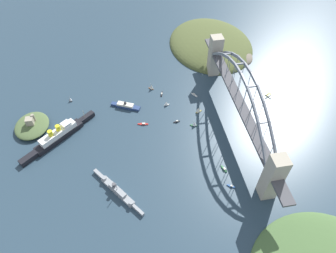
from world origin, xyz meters
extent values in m
plane|color=#283D4C|center=(0.00, 0.00, 0.00)|extent=(1400.00, 1400.00, 0.00)
cube|color=#ADA38E|center=(-93.97, 0.00, 27.84)|extent=(14.02, 14.70, 55.68)
cube|color=#ADA38E|center=(93.97, 0.00, 27.84)|extent=(14.02, 14.70, 55.68)
cube|color=#47474C|center=(0.00, 0.00, 33.15)|extent=(173.93, 11.53, 2.40)
cube|color=#47474C|center=(-112.98, 0.00, 33.15)|extent=(24.00, 11.53, 2.40)
cube|color=#47474C|center=(112.98, 0.00, 33.15)|extent=(24.00, 11.53, 2.40)
cube|color=slate|center=(-81.42, -5.19, 40.10)|extent=(20.04, 1.80, 16.45)
cube|color=slate|center=(-63.33, -5.19, 52.46)|extent=(19.74, 1.80, 13.56)
cube|color=slate|center=(-45.24, -5.19, 61.73)|extent=(19.35, 1.80, 10.67)
cube|color=slate|center=(-27.14, -5.19, 67.92)|extent=(18.89, 1.80, 7.74)
cube|color=slate|center=(-9.05, -5.19, 71.01)|extent=(18.37, 1.80, 4.73)
cube|color=slate|center=(9.05, -5.19, 71.01)|extent=(18.37, 1.80, 4.73)
cube|color=slate|center=(27.14, -5.19, 67.92)|extent=(18.89, 1.80, 7.74)
cube|color=slate|center=(45.24, -5.19, 61.73)|extent=(19.35, 1.80, 10.67)
cube|color=slate|center=(63.33, -5.19, 52.46)|extent=(19.74, 1.80, 13.56)
cube|color=slate|center=(81.42, -5.19, 40.10)|extent=(20.04, 1.80, 16.45)
cube|color=slate|center=(-81.42, 5.19, 40.10)|extent=(20.04, 1.80, 16.45)
cube|color=slate|center=(-63.33, 5.19, 52.46)|extent=(19.74, 1.80, 13.56)
cube|color=slate|center=(-45.24, 5.19, 61.73)|extent=(19.35, 1.80, 10.67)
cube|color=slate|center=(-27.14, 5.19, 67.92)|extent=(18.89, 1.80, 7.74)
cube|color=slate|center=(-9.05, 5.19, 71.01)|extent=(18.37, 1.80, 4.73)
cube|color=slate|center=(9.05, 5.19, 71.01)|extent=(18.37, 1.80, 4.73)
cube|color=slate|center=(27.14, 5.19, 67.92)|extent=(18.89, 1.80, 7.74)
cube|color=slate|center=(45.24, 5.19, 61.73)|extent=(19.35, 1.80, 10.67)
cube|color=slate|center=(63.33, 5.19, 52.46)|extent=(19.74, 1.80, 13.56)
cube|color=slate|center=(81.42, 5.19, 40.10)|extent=(20.04, 1.80, 16.45)
cube|color=slate|center=(-90.47, 0.00, 33.15)|extent=(1.40, 10.37, 1.40)
cube|color=slate|center=(-54.28, 0.00, 57.87)|extent=(1.40, 10.37, 1.40)
cube|color=slate|center=(-18.09, 0.00, 70.23)|extent=(1.40, 10.37, 1.40)
cube|color=slate|center=(18.09, 0.00, 70.23)|extent=(1.40, 10.37, 1.40)
cube|color=slate|center=(54.28, 0.00, 57.87)|extent=(1.40, 10.37, 1.40)
cube|color=slate|center=(90.47, 0.00, 33.15)|extent=(1.40, 10.37, 1.40)
cylinder|color=slate|center=(-72.38, -5.19, 40.70)|extent=(0.56, 0.56, 12.71)
cylinder|color=slate|center=(-72.38, 5.19, 40.70)|extent=(0.56, 0.56, 12.71)
cylinder|color=slate|center=(-54.28, -5.19, 46.11)|extent=(0.56, 0.56, 23.53)
cylinder|color=slate|center=(-54.28, 5.19, 46.11)|extent=(0.56, 0.56, 23.53)
cylinder|color=slate|center=(-36.19, -5.19, 49.97)|extent=(0.56, 0.56, 31.25)
cylinder|color=slate|center=(-36.19, 5.19, 49.97)|extent=(0.56, 0.56, 31.25)
cylinder|color=slate|center=(-18.09, -5.19, 52.29)|extent=(0.56, 0.56, 35.89)
cylinder|color=slate|center=(-18.09, 5.19, 52.29)|extent=(0.56, 0.56, 35.89)
cylinder|color=slate|center=(0.00, -5.19, 53.06)|extent=(0.56, 0.56, 37.43)
cylinder|color=slate|center=(0.00, 5.19, 53.06)|extent=(0.56, 0.56, 37.43)
cylinder|color=slate|center=(18.09, -5.19, 52.29)|extent=(0.56, 0.56, 35.89)
cylinder|color=slate|center=(18.09, 5.19, 52.29)|extent=(0.56, 0.56, 35.89)
cylinder|color=slate|center=(36.19, -5.19, 49.97)|extent=(0.56, 0.56, 31.25)
cylinder|color=slate|center=(36.19, 5.19, 49.97)|extent=(0.56, 0.56, 31.25)
cylinder|color=slate|center=(54.28, -5.19, 46.11)|extent=(0.56, 0.56, 23.53)
cylinder|color=slate|center=(54.28, 5.19, 46.11)|extent=(0.56, 0.56, 23.53)
cylinder|color=slate|center=(72.38, -5.19, 40.70)|extent=(0.56, 0.56, 12.71)
cylinder|color=slate|center=(72.38, 5.19, 40.70)|extent=(0.56, 0.56, 12.71)
ellipsoid|color=#4C562D|center=(161.23, -15.44, 0.00)|extent=(150.91, 123.71, 28.34)
ellipsoid|color=#756B5B|center=(127.27, -49.46, 0.00)|extent=(52.82, 37.11, 15.59)
cube|color=black|center=(10.54, 199.37, 2.89)|extent=(45.70, 51.90, 5.77)
cube|color=black|center=(35.27, 169.53, 2.89)|extent=(17.10, 18.85, 5.77)
cube|color=black|center=(-14.18, 229.22, 2.89)|extent=(18.05, 19.63, 5.77)
cube|color=white|center=(10.54, 199.37, 9.05)|extent=(35.14, 39.64, 6.56)
cube|color=white|center=(18.19, 190.14, 13.93)|extent=(12.58, 12.74, 3.20)
cylinder|color=yellow|center=(11.93, 197.70, 15.68)|extent=(5.03, 5.03, 6.70)
cylinder|color=yellow|center=(5.68, 205.25, 15.68)|extent=(5.03, 5.03, 6.70)
cylinder|color=tan|center=(33.72, 171.40, 10.77)|extent=(0.50, 0.50, 10.00)
cube|color=gray|center=(-68.79, 139.95, 1.90)|extent=(37.59, 30.71, 3.79)
cube|color=gray|center=(-91.31, 122.82, 1.90)|extent=(12.98, 10.82, 3.79)
cube|color=gray|center=(-46.28, 157.07, 1.90)|extent=(13.32, 11.27, 3.79)
cube|color=gray|center=(-68.79, 139.95, 5.27)|extent=(19.94, 16.86, 2.96)
cylinder|color=gray|center=(-84.27, 128.18, 4.89)|extent=(4.42, 4.42, 2.20)
cylinder|color=gray|center=(-53.31, 151.72, 4.89)|extent=(4.42, 4.42, 2.20)
cylinder|color=gray|center=(-68.79, 139.95, 11.76)|extent=(0.60, 0.60, 10.00)
cylinder|color=#4C4C51|center=(-65.42, 142.52, 8.96)|extent=(3.47, 3.47, 4.40)
cube|color=navy|center=(47.64, 123.08, 1.44)|extent=(16.22, 23.08, 2.88)
cube|color=navy|center=(53.86, 136.30, 1.44)|extent=(7.93, 8.88, 2.88)
cube|color=navy|center=(41.41, 109.86, 1.44)|extent=(8.89, 9.33, 2.88)
cube|color=beige|center=(47.64, 123.08, 4.18)|extent=(14.41, 20.94, 2.60)
cylinder|color=black|center=(47.64, 123.08, 6.68)|extent=(3.04, 3.04, 2.40)
ellipsoid|color=#4C6038|center=(32.42, 231.16, 3.45)|extent=(44.20, 38.20, 6.90)
cube|color=#9E937F|center=(32.42, 231.16, 10.31)|extent=(8.00, 8.00, 9.59)
cylinder|color=gray|center=(36.92, 227.66, 10.79)|extent=(3.60, 3.60, 10.54)
cylinder|color=#B7B7B2|center=(38.32, -56.42, 0.45)|extent=(3.71, 6.03, 0.90)
cylinder|color=#B7B7B2|center=(35.14, -58.06, 0.45)|extent=(3.71, 6.03, 0.90)
cylinder|color=black|center=(38.32, -56.42, 1.53)|extent=(0.14, 0.14, 1.26)
cylinder|color=black|center=(35.14, -58.06, 1.53)|extent=(0.14, 0.14, 1.26)
ellipsoid|color=gold|center=(36.73, -57.24, 2.80)|extent=(4.66, 7.38, 1.29)
cylinder|color=black|center=(38.31, -60.29, 2.80)|extent=(1.45, 1.27, 1.22)
cube|color=gold|center=(37.17, -58.09, 3.35)|extent=(10.81, 6.70, 0.20)
cube|color=gold|center=(35.19, -54.25, 2.93)|extent=(4.32, 2.95, 0.12)
cube|color=black|center=(35.19, -54.25, 4.20)|extent=(0.61, 1.03, 1.50)
cube|color=brown|center=(75.57, 87.82, 0.44)|extent=(4.17, 4.40, 0.88)
cube|color=brown|center=(77.53, 90.03, 0.44)|extent=(1.53, 1.60, 0.88)
cube|color=brown|center=(73.60, 85.62, 0.44)|extent=(1.65, 1.69, 0.88)
cylinder|color=tan|center=(75.81, 88.10, 4.89)|extent=(0.16, 0.16, 8.02)
cone|color=silver|center=(74.95, 87.13, 4.49)|extent=(5.73, 5.73, 6.41)
cube|color=#2D6B3D|center=(-60.71, 31.30, 0.59)|extent=(6.04, 4.12, 1.17)
cube|color=#2D6B3D|center=(-57.21, 32.55, 0.59)|extent=(2.19, 1.86, 1.17)
cube|color=#2D6B3D|center=(-64.20, 30.05, 0.59)|extent=(2.28, 2.11, 1.17)
cube|color=beige|center=(-61.36, 31.07, 1.72)|extent=(3.26, 2.73, 1.10)
cube|color=#2D6B3D|center=(3.23, 48.27, 0.52)|extent=(3.59, 5.22, 1.04)
cube|color=#2D6B3D|center=(4.21, 51.29, 0.52)|extent=(1.44, 1.82, 1.04)
cube|color=#2D6B3D|center=(2.25, 45.25, 0.52)|extent=(1.63, 1.88, 1.04)
cylinder|color=tan|center=(3.35, 48.65, 4.45)|extent=(0.16, 0.16, 6.81)
cone|color=white|center=(2.92, 47.32, 4.11)|extent=(5.50, 5.50, 5.45)
cube|color=gold|center=(23.98, 36.83, 0.49)|extent=(3.69, 5.39, 0.98)
cube|color=gold|center=(25.21, 33.73, 0.49)|extent=(1.45, 1.88, 0.98)
cube|color=gold|center=(22.75, 39.94, 0.49)|extent=(1.61, 1.95, 0.98)
cylinder|color=tan|center=(24.14, 36.44, 4.58)|extent=(0.16, 0.16, 7.19)
cone|color=silver|center=(23.60, 37.80, 4.22)|extent=(5.97, 5.97, 5.75)
cube|color=#234C8C|center=(-81.41, 30.40, 0.50)|extent=(4.47, 5.45, 1.01)
cube|color=#234C8C|center=(-79.58, 33.31, 0.50)|extent=(1.86, 2.05, 1.01)
cube|color=#234C8C|center=(-83.24, 27.49, 0.50)|extent=(2.05, 2.17, 1.01)
cube|color=beige|center=(-81.75, 29.85, 1.54)|extent=(2.75, 3.05, 1.07)
cube|color=silver|center=(42.15, 72.65, 0.53)|extent=(2.09, 4.28, 1.07)
cube|color=silver|center=(42.48, 69.93, 0.53)|extent=(0.88, 1.45, 1.07)
cube|color=silver|center=(41.81, 75.37, 0.53)|extent=(1.02, 1.47, 1.07)
cylinder|color=tan|center=(42.19, 72.31, 3.87)|extent=(0.16, 0.16, 5.60)
cone|color=white|center=(42.04, 73.50, 3.59)|extent=(4.20, 4.20, 4.48)
cube|color=black|center=(70.79, 190.12, 0.48)|extent=(3.85, 3.15, 0.96)
cube|color=black|center=(72.85, 191.40, 0.48)|extent=(1.37, 1.19, 0.96)
cube|color=black|center=(68.73, 188.83, 0.48)|extent=(1.44, 1.30, 0.96)
cylinder|color=tan|center=(71.05, 190.28, 3.56)|extent=(0.16, 0.16, 5.21)
cone|color=white|center=(70.15, 189.72, 3.30)|extent=(4.60, 4.60, 4.17)
cube|color=#B2231E|center=(15.38, 105.71, 0.49)|extent=(4.02, 7.76, 0.99)
cube|color=#B2231E|center=(16.33, 110.54, 0.49)|extent=(1.90, 2.70, 0.99)
cube|color=#B2231E|center=(14.43, 100.87, 0.49)|extent=(2.19, 2.75, 0.99)
cube|color=beige|center=(15.20, 104.80, 1.49)|extent=(2.79, 4.03, 0.99)
cube|color=silver|center=(53.71, 35.25, 0.57)|extent=(5.55, 4.92, 1.14)
cube|color=silver|center=(50.74, 32.89, 0.57)|extent=(2.09, 1.94, 1.14)
cube|color=silver|center=(56.68, 37.62, 0.57)|extent=(2.21, 2.09, 1.14)
cube|color=beige|center=(54.27, 35.70, 1.70)|extent=(3.10, 2.87, 1.14)
cube|color=black|center=(12.18, 66.35, 0.53)|extent=(2.29, 4.79, 1.07)
cube|color=black|center=(11.84, 69.42, 0.53)|extent=(1.15, 1.64, 1.07)
cube|color=black|center=(12.51, 63.29, 0.53)|extent=(1.34, 1.66, 1.07)
cube|color=beige|center=(12.24, 65.78, 1.70)|extent=(1.68, 2.45, 1.26)
cube|color=black|center=(62.79, 75.71, 0.64)|extent=(6.00, 3.42, 1.28)
cube|color=black|center=(66.43, 74.61, 0.64)|extent=(2.12, 1.53, 1.28)
cube|color=black|center=(59.15, 76.80, 0.64)|extent=(2.17, 1.72, 1.28)
cube|color=beige|center=(62.11, 75.91, 1.82)|extent=(3.16, 2.24, 1.09)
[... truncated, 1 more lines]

